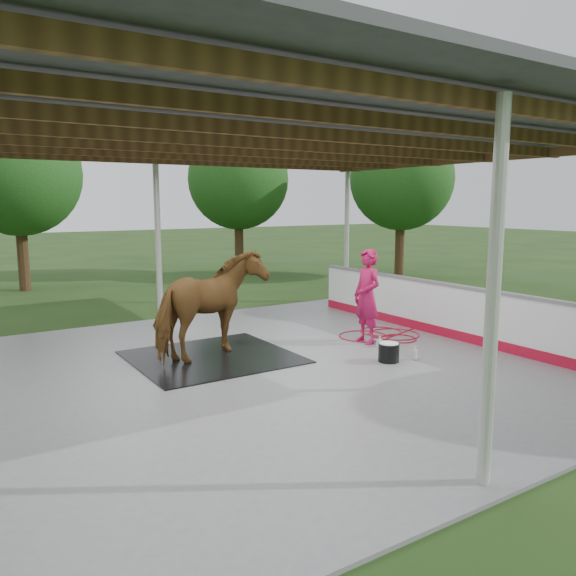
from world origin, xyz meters
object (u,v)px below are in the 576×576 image
wash_bucket (389,352)px  handler (367,296)px  dasher_board (443,310)px  horse (211,305)px

wash_bucket → handler: bearing=65.9°
dasher_board → wash_bucket: 2.56m
wash_bucket → horse: bearing=142.5°
dasher_board → wash_bucket: bearing=-159.4°
wash_bucket → dasher_board: bearing=20.6°
dasher_board → horse: (-4.93, 1.08, 0.44)m
handler → horse: bearing=-99.8°
handler → dasher_board: bearing=79.6°
dasher_board → horse: 5.07m
dasher_board → horse: horse is taller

